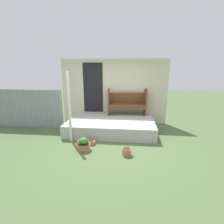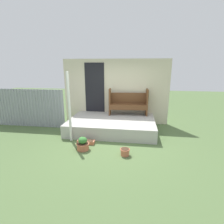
{
  "view_description": "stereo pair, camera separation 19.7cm",
  "coord_description": "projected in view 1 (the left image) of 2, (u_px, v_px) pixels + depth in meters",
  "views": [
    {
      "loc": [
        0.58,
        -5.07,
        2.37
      ],
      "look_at": [
        0.02,
        0.35,
        0.89
      ],
      "focal_mm": 28.0,
      "sensor_mm": 36.0,
      "label": 1
    },
    {
      "loc": [
        0.78,
        -5.05,
        2.37
      ],
      "look_at": [
        0.02,
        0.35,
        0.89
      ],
      "focal_mm": 28.0,
      "sensor_mm": 36.0,
      "label": 2
    }
  ],
  "objects": [
    {
      "name": "fence_corrugated",
      "position": [
        26.0,
        109.0,
        6.67
      ],
      "size": [
        2.9,
        0.05,
        1.48
      ],
      "color": "gray",
      "rests_on": "ground_plane"
    },
    {
      "name": "support_post",
      "position": [
        69.0,
        108.0,
        5.32
      ],
      "size": [
        0.08,
        0.08,
        2.19
      ],
      "color": "white",
      "rests_on": "ground_plane"
    },
    {
      "name": "flower_pot_left",
      "position": [
        84.0,
        145.0,
        4.97
      ],
      "size": [
        0.38,
        0.38,
        0.39
      ],
      "color": "#B76647",
      "rests_on": "ground_plane"
    },
    {
      "name": "bench",
      "position": [
        127.0,
        102.0,
        6.89
      ],
      "size": [
        1.52,
        0.49,
        1.03
      ],
      "rotation": [
        0.0,
        0.0,
        0.06
      ],
      "color": "brown",
      "rests_on": "porch_slab"
    },
    {
      "name": "ground_plane",
      "position": [
        110.0,
        142.0,
        5.54
      ],
      "size": [
        24.0,
        24.0,
        0.0
      ],
      "primitive_type": "plane",
      "color": "#516B3D"
    },
    {
      "name": "planter_box_rect",
      "position": [
        86.0,
        142.0,
        5.38
      ],
      "size": [
        0.53,
        0.19,
        0.12
      ],
      "color": "#C67251",
      "rests_on": "ground_plane"
    },
    {
      "name": "flower_pot_middle",
      "position": [
        127.0,
        151.0,
        4.71
      ],
      "size": [
        0.27,
        0.27,
        0.2
      ],
      "color": "#B76647",
      "rests_on": "ground_plane"
    },
    {
      "name": "porch_slab",
      "position": [
        111.0,
        125.0,
        6.45
      ],
      "size": [
        3.09,
        1.99,
        0.44
      ],
      "color": "#B2AFA8",
      "rests_on": "ground_plane"
    },
    {
      "name": "house_wall",
      "position": [
        113.0,
        92.0,
        7.15
      ],
      "size": [
        4.29,
        0.08,
        2.6
      ],
      "color": "beige",
      "rests_on": "ground_plane"
    }
  ]
}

